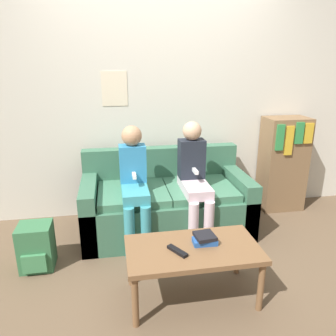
% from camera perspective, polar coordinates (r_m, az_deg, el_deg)
% --- Properties ---
extents(ground_plane, '(10.00, 10.00, 0.00)m').
position_cam_1_polar(ground_plane, '(2.97, 1.32, -15.10)').
color(ground_plane, brown).
extents(wall_back, '(8.00, 0.07, 2.60)m').
position_cam_1_polar(wall_back, '(3.49, -1.84, 12.78)').
color(wall_back, beige).
rests_on(wall_back, ground_plane).
extents(couch, '(1.60, 0.80, 0.78)m').
position_cam_1_polar(couch, '(3.28, -0.40, -6.23)').
color(couch, '#38664C').
rests_on(couch, ground_plane).
extents(coffee_table, '(0.92, 0.50, 0.41)m').
position_cam_1_polar(coffee_table, '(2.35, 4.35, -14.58)').
color(coffee_table, brown).
rests_on(coffee_table, ground_plane).
extents(person_left, '(0.24, 0.55, 1.08)m').
position_cam_1_polar(person_left, '(2.95, -5.93, -2.06)').
color(person_left, teal).
rests_on(person_left, ground_plane).
extents(person_right, '(0.24, 0.55, 1.10)m').
position_cam_1_polar(person_right, '(3.03, 4.60, -1.35)').
color(person_right, silver).
rests_on(person_right, ground_plane).
extents(tv_remote, '(0.12, 0.17, 0.02)m').
position_cam_1_polar(tv_remote, '(2.26, 1.65, -14.24)').
color(tv_remote, black).
rests_on(tv_remote, coffee_table).
extents(book_stack, '(0.17, 0.15, 0.06)m').
position_cam_1_polar(book_stack, '(2.36, 6.43, -12.17)').
color(book_stack, '#23519E').
rests_on(book_stack, coffee_table).
extents(bookshelf, '(0.47, 0.34, 1.05)m').
position_cam_1_polar(bookshelf, '(3.90, 19.35, 0.72)').
color(bookshelf, brown).
rests_on(bookshelf, ground_plane).
extents(backpack, '(0.26, 0.27, 0.38)m').
position_cam_1_polar(backpack, '(2.94, -21.94, -12.62)').
color(backpack, '#336B42').
rests_on(backpack, ground_plane).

